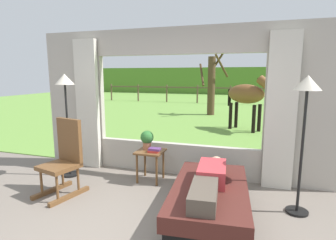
% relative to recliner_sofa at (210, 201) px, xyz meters
% --- Properties ---
extents(back_wall_with_window, '(5.20, 0.12, 2.55)m').
position_rel_recliner_sofa_xyz_m(back_wall_with_window, '(-0.82, 1.36, 1.03)').
color(back_wall_with_window, '#ADA599').
rests_on(back_wall_with_window, ground_plane).
extents(curtain_panel_left, '(0.44, 0.10, 2.40)m').
position_rel_recliner_sofa_xyz_m(curtain_panel_left, '(-2.51, 1.22, 0.98)').
color(curtain_panel_left, beige).
rests_on(curtain_panel_left, ground_plane).
extents(curtain_panel_right, '(0.44, 0.10, 2.40)m').
position_rel_recliner_sofa_xyz_m(curtain_panel_right, '(0.87, 1.22, 0.98)').
color(curtain_panel_right, beige).
rests_on(curtain_panel_right, ground_plane).
extents(outdoor_pasture_lawn, '(36.00, 21.68, 0.02)m').
position_rel_recliner_sofa_xyz_m(outdoor_pasture_lawn, '(-0.82, 12.26, -0.21)').
color(outdoor_pasture_lawn, olive).
rests_on(outdoor_pasture_lawn, ground_plane).
extents(distant_hill_ridge, '(36.00, 2.00, 2.40)m').
position_rel_recliner_sofa_xyz_m(distant_hill_ridge, '(-0.82, 22.10, 0.98)').
color(distant_hill_ridge, '#4F7B2B').
rests_on(distant_hill_ridge, ground_plane).
extents(recliner_sofa, '(1.04, 1.77, 0.42)m').
position_rel_recliner_sofa_xyz_m(recliner_sofa, '(0.00, 0.00, 0.00)').
color(recliner_sofa, black).
rests_on(recliner_sofa, ground_plane).
extents(reclining_person, '(0.39, 1.44, 0.22)m').
position_rel_recliner_sofa_xyz_m(reclining_person, '(-0.00, -0.05, 0.30)').
color(reclining_person, '#B23338').
rests_on(reclining_person, recliner_sofa).
extents(rocking_chair, '(0.61, 0.77, 1.12)m').
position_rel_recliner_sofa_xyz_m(rocking_chair, '(-2.18, 0.07, 0.33)').
color(rocking_chair, brown).
rests_on(rocking_chair, ground_plane).
extents(side_table, '(0.44, 0.44, 0.52)m').
position_rel_recliner_sofa_xyz_m(side_table, '(-1.13, 0.89, 0.21)').
color(side_table, brown).
rests_on(side_table, ground_plane).
extents(potted_plant, '(0.22, 0.22, 0.32)m').
position_rel_recliner_sofa_xyz_m(potted_plant, '(-1.21, 0.95, 0.48)').
color(potted_plant, '#9E6042').
rests_on(potted_plant, side_table).
extents(book_stack, '(0.20, 0.15, 0.07)m').
position_rel_recliner_sofa_xyz_m(book_stack, '(-1.04, 0.83, 0.34)').
color(book_stack, '#B22D28').
rests_on(book_stack, side_table).
extents(floor_lamp_left, '(0.32, 0.32, 1.78)m').
position_rel_recliner_sofa_xyz_m(floor_lamp_left, '(-2.57, 0.69, 1.22)').
color(floor_lamp_left, black).
rests_on(floor_lamp_left, ground_plane).
extents(floor_lamp_right, '(0.32, 0.32, 1.76)m').
position_rel_recliner_sofa_xyz_m(floor_lamp_right, '(1.06, 0.47, 1.20)').
color(floor_lamp_right, black).
rests_on(floor_lamp_right, ground_plane).
extents(horse, '(1.72, 1.24, 1.73)m').
position_rel_recliner_sofa_xyz_m(horse, '(0.31, 5.57, 0.94)').
color(horse, brown).
rests_on(horse, outdoor_pasture_lawn).
extents(pasture_tree, '(1.28, 1.23, 2.67)m').
position_rel_recliner_sofa_xyz_m(pasture_tree, '(-1.27, 8.58, 1.13)').
color(pasture_tree, '#4C3823').
rests_on(pasture_tree, outdoor_pasture_lawn).
extents(pasture_fence_line, '(16.10, 0.10, 1.10)m').
position_rel_recliner_sofa_xyz_m(pasture_fence_line, '(-0.82, 13.34, 0.53)').
color(pasture_fence_line, brown).
rests_on(pasture_fence_line, outdoor_pasture_lawn).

